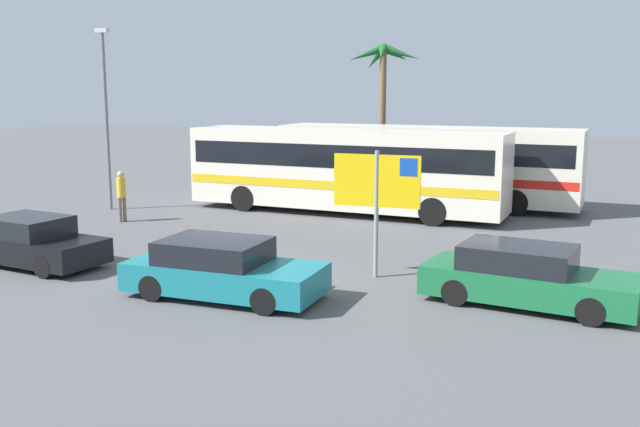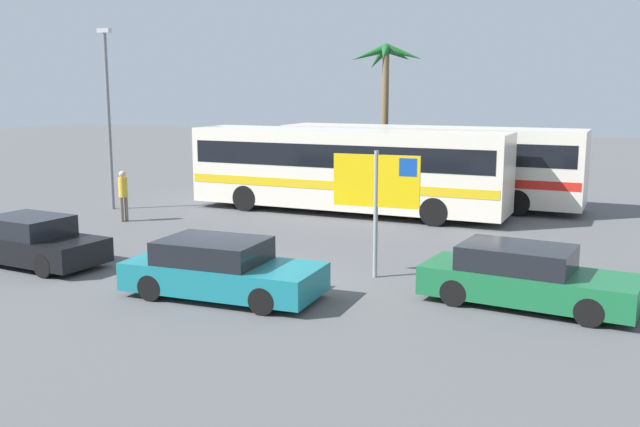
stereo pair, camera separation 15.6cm
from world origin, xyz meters
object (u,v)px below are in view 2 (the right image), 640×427
bus_rear_coach (428,161)px  ferry_sign (378,186)px  bus_front_coach (346,167)px  car_black (34,242)px  car_green (525,277)px  pedestrian_by_bus (123,191)px  car_teal (221,269)px

bus_rear_coach → ferry_sign: size_ratio=3.79×
bus_front_coach → car_black: 11.92m
ferry_sign → car_green: (3.74, -0.89, -1.69)m
pedestrian_by_bus → car_teal: bearing=-17.9°
car_black → bus_front_coach: bearing=71.5°
car_green → ferry_sign: bearing=171.7°
pedestrian_by_bus → car_green: bearing=4.0°
ferry_sign → pedestrian_by_bus: 11.47m
bus_front_coach → bus_rear_coach: size_ratio=1.00×
bus_rear_coach → car_green: bus_rear_coach is taller
bus_front_coach → car_green: size_ratio=2.60×
bus_front_coach → pedestrian_by_bus: bearing=-143.7°
bus_front_coach → car_green: bearing=-49.1°
car_green → car_teal: bearing=-156.4°
bus_front_coach → car_black: bus_front_coach is taller
bus_rear_coach → car_black: bearing=-115.9°
bus_front_coach → car_green: bus_front_coach is taller
bus_rear_coach → car_teal: size_ratio=2.65×
car_teal → pedestrian_by_bus: size_ratio=2.51×
car_black → car_teal: 6.19m
ferry_sign → pedestrian_by_bus: (-10.85, 3.50, -1.24)m
car_green → bus_rear_coach: bearing=119.8°
car_teal → pedestrian_by_bus: (-8.18, 6.54, 0.45)m
bus_rear_coach → car_green: size_ratio=2.60×
ferry_sign → car_green: ferry_sign is taller
ferry_sign → car_teal: ferry_sign is taller
car_green → pedestrian_by_bus: bearing=168.3°
car_teal → car_black: bearing=172.9°
car_green → pedestrian_by_bus: 15.25m
car_black → car_green: 12.71m
car_teal → ferry_sign: bearing=45.8°
bus_front_coach → car_black: (-4.58, -10.95, -1.15)m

